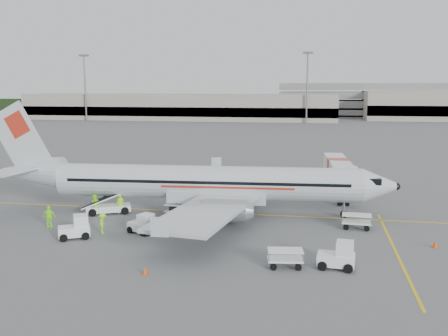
# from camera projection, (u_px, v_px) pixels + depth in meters

# --- Properties ---
(ground) EXTENTS (360.00, 360.00, 0.00)m
(ground) POSITION_uv_depth(u_px,v_px,m) (220.00, 213.00, 45.05)
(ground) COLOR #56595B
(stripe_lead) EXTENTS (44.00, 0.20, 0.01)m
(stripe_lead) POSITION_uv_depth(u_px,v_px,m) (220.00, 213.00, 45.04)
(stripe_lead) COLOR yellow
(stripe_lead) RESTS_ON ground
(stripe_cross) EXTENTS (0.20, 20.00, 0.01)m
(stripe_cross) POSITION_uv_depth(u_px,v_px,m) (395.00, 250.00, 34.75)
(stripe_cross) COLOR yellow
(stripe_cross) RESTS_ON ground
(terminal_west) EXTENTS (110.00, 22.00, 9.00)m
(terminal_west) POSITION_uv_depth(u_px,v_px,m) (180.00, 107.00, 177.74)
(terminal_west) COLOR gray
(terminal_west) RESTS_ON ground
(parking_garage) EXTENTS (62.00, 24.00, 14.00)m
(parking_garage) POSITION_uv_depth(u_px,v_px,m) (361.00, 99.00, 194.68)
(parking_garage) COLOR slate
(parking_garage) RESTS_ON ground
(treeline) EXTENTS (300.00, 3.00, 6.00)m
(treeline) POSITION_uv_depth(u_px,v_px,m) (298.00, 107.00, 214.41)
(treeline) COLOR black
(treeline) RESTS_ON ground
(mast_west) EXTENTS (3.20, 1.20, 22.00)m
(mast_west) POSITION_uv_depth(u_px,v_px,m) (85.00, 88.00, 170.49)
(mast_west) COLOR slate
(mast_west) RESTS_ON ground
(mast_center) EXTENTS (3.20, 1.20, 22.00)m
(mast_center) POSITION_uv_depth(u_px,v_px,m) (307.00, 88.00, 156.91)
(mast_center) COLOR slate
(mast_center) RESTS_ON ground
(aircraft) EXTENTS (37.31, 30.19, 9.78)m
(aircraft) POSITION_uv_depth(u_px,v_px,m) (207.00, 160.00, 43.97)
(aircraft) COLOR silver
(aircraft) RESTS_ON ground
(jet_bridge) EXTENTS (3.78, 14.62, 3.80)m
(jet_bridge) POSITION_uv_depth(u_px,v_px,m) (338.00, 177.00, 52.63)
(jet_bridge) COLOR white
(jet_bridge) RESTS_ON ground
(belt_loader) EXTENTS (5.52, 3.95, 2.81)m
(belt_loader) POSITION_uv_depth(u_px,v_px,m) (108.00, 198.00, 44.66)
(belt_loader) COLOR white
(belt_loader) RESTS_ON ground
(tug_fore) EXTENTS (2.40, 1.53, 1.77)m
(tug_fore) POSITION_uv_depth(u_px,v_px,m) (336.00, 255.00, 31.11)
(tug_fore) COLOR white
(tug_fore) RESTS_ON ground
(tug_mid) EXTENTS (2.35, 1.92, 1.58)m
(tug_mid) POSITION_uv_depth(u_px,v_px,m) (141.00, 223.00, 38.73)
(tug_mid) COLOR white
(tug_mid) RESTS_ON ground
(tug_aft) EXTENTS (2.63, 2.25, 1.76)m
(tug_aft) POSITION_uv_depth(u_px,v_px,m) (74.00, 227.00, 37.31)
(tug_aft) COLOR white
(tug_aft) RESTS_ON ground
(cart_loaded_a) EXTENTS (2.60, 2.16, 1.18)m
(cart_loaded_a) POSITION_uv_depth(u_px,v_px,m) (209.00, 213.00, 42.68)
(cart_loaded_a) COLOR white
(cart_loaded_a) RESTS_ON ground
(cart_loaded_b) EXTENTS (2.36, 1.62, 1.14)m
(cart_loaded_b) POSITION_uv_depth(u_px,v_px,m) (178.00, 210.00, 43.62)
(cart_loaded_b) COLOR white
(cart_loaded_b) RESTS_ON ground
(cart_empty_a) EXTENTS (2.37, 1.61, 1.15)m
(cart_empty_a) POSITION_uv_depth(u_px,v_px,m) (285.00, 258.00, 31.34)
(cart_empty_a) COLOR white
(cart_empty_a) RESTS_ON ground
(cart_empty_b) EXTENTS (2.36, 1.49, 1.19)m
(cart_empty_b) POSITION_uv_depth(u_px,v_px,m) (357.00, 221.00, 39.91)
(cart_empty_b) COLOR white
(cart_empty_b) RESTS_ON ground
(cone_nose) EXTENTS (0.36, 0.36, 0.58)m
(cone_nose) POSITION_uv_depth(u_px,v_px,m) (435.00, 244.00, 35.21)
(cone_nose) COLOR #DE4707
(cone_nose) RESTS_ON ground
(cone_port) EXTENTS (0.38, 0.38, 0.61)m
(cone_port) POSITION_uv_depth(u_px,v_px,m) (301.00, 191.00, 53.00)
(cone_port) COLOR #DE4707
(cone_port) RESTS_ON ground
(cone_stbd) EXTENTS (0.34, 0.34, 0.55)m
(cone_stbd) POSITION_uv_depth(u_px,v_px,m) (145.00, 270.00, 30.14)
(cone_stbd) COLOR #DE4707
(cone_stbd) RESTS_ON ground
(crew_a) EXTENTS (0.76, 0.61, 1.83)m
(crew_a) POSITION_uv_depth(u_px,v_px,m) (120.00, 204.00, 44.61)
(crew_a) COLOR #8BEA14
(crew_a) RESTS_ON ground
(crew_b) EXTENTS (1.11, 1.03, 1.82)m
(crew_b) POSITION_uv_depth(u_px,v_px,m) (95.00, 205.00, 44.25)
(crew_b) COLOR #8BEA14
(crew_b) RESTS_ON ground
(crew_c) EXTENTS (0.87, 1.18, 1.63)m
(crew_c) POSITION_uv_depth(u_px,v_px,m) (103.00, 223.00, 38.55)
(crew_c) COLOR #8BEA14
(crew_c) RESTS_ON ground
(crew_d) EXTENTS (1.09, 0.54, 1.80)m
(crew_d) POSITION_uv_depth(u_px,v_px,m) (49.00, 217.00, 40.18)
(crew_d) COLOR #8BEA14
(crew_d) RESTS_ON ground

